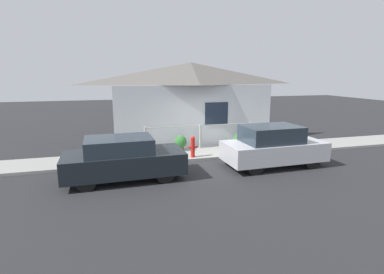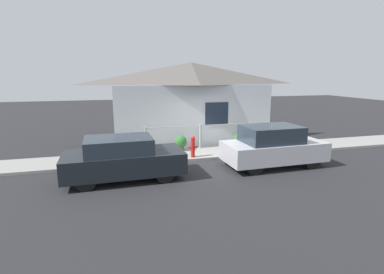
# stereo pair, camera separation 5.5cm
# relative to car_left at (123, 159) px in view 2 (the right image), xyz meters

# --- Properties ---
(ground_plane) EXTENTS (60.00, 60.00, 0.00)m
(ground_plane) POSITION_rel_car_left_xyz_m (3.45, 1.34, -0.69)
(ground_plane) COLOR #262628
(sidewalk) EXTENTS (24.00, 1.75, 0.10)m
(sidewalk) POSITION_rel_car_left_xyz_m (3.45, 2.22, -0.64)
(sidewalk) COLOR gray
(sidewalk) RESTS_ON ground_plane
(house) EXTENTS (7.69, 2.23, 3.84)m
(house) POSITION_rel_car_left_xyz_m (3.46, 4.37, 2.40)
(house) COLOR silver
(house) RESTS_ON ground_plane
(fence) EXTENTS (4.90, 0.10, 1.05)m
(fence) POSITION_rel_car_left_xyz_m (3.45, 2.94, -0.00)
(fence) COLOR #999993
(fence) RESTS_ON sidewalk
(car_left) EXTENTS (3.77, 1.72, 1.37)m
(car_left) POSITION_rel_car_left_xyz_m (0.00, 0.00, 0.00)
(car_left) COLOR black
(car_left) RESTS_ON ground_plane
(car_right) EXTENTS (3.68, 1.71, 1.50)m
(car_right) POSITION_rel_car_left_xyz_m (5.31, -0.00, 0.05)
(car_right) COLOR #B7B7BC
(car_right) RESTS_ON ground_plane
(fire_hydrant) EXTENTS (0.39, 0.17, 0.85)m
(fire_hydrant) POSITION_rel_car_left_xyz_m (2.74, 1.59, -0.14)
(fire_hydrant) COLOR red
(fire_hydrant) RESTS_ON sidewalk
(potted_plant_near_hydrant) EXTENTS (0.52, 0.52, 0.64)m
(potted_plant_near_hydrant) POSITION_rel_car_left_xyz_m (2.53, 2.76, -0.23)
(potted_plant_near_hydrant) COLOR brown
(potted_plant_near_hydrant) RESTS_ON sidewalk
(potted_plant_by_fence) EXTENTS (0.36, 0.36, 0.46)m
(potted_plant_by_fence) POSITION_rel_car_left_xyz_m (0.20, 2.73, -0.36)
(potted_plant_by_fence) COLOR #9E5638
(potted_plant_by_fence) RESTS_ON sidewalk
(potted_plant_corner) EXTENTS (0.55, 0.55, 0.63)m
(potted_plant_corner) POSITION_rel_car_left_xyz_m (5.17, 2.59, -0.25)
(potted_plant_corner) COLOR #9E5638
(potted_plant_corner) RESTS_ON sidewalk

